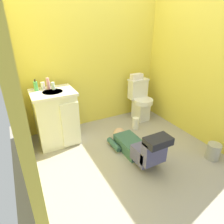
{
  "coord_description": "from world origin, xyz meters",
  "views": [
    {
      "loc": [
        -1.23,
        -1.99,
        1.71
      ],
      "look_at": [
        0.01,
        0.37,
        0.45
      ],
      "focal_mm": 31.08,
      "sensor_mm": 36.0,
      "label": 1
    }
  ],
  "objects_px": {
    "bottle_white": "(43,86)",
    "trash_can": "(213,151)",
    "bottle_pink": "(48,84)",
    "person_plumber": "(138,146)",
    "tissue_box": "(137,77)",
    "bottle_clear": "(53,86)",
    "paper_towel_roll": "(136,123)",
    "vanity_cabinet": "(56,117)",
    "toilet": "(140,100)",
    "faucet": "(50,85)",
    "soap_dispenser": "(36,86)"
  },
  "relations": [
    {
      "from": "soap_dispenser",
      "to": "bottle_clear",
      "type": "relative_size",
      "value": 1.55
    },
    {
      "from": "tissue_box",
      "to": "trash_can",
      "type": "distance_m",
      "value": 1.73
    },
    {
      "from": "faucet",
      "to": "trash_can",
      "type": "height_order",
      "value": "faucet"
    },
    {
      "from": "vanity_cabinet",
      "to": "paper_towel_roll",
      "type": "relative_size",
      "value": 3.91
    },
    {
      "from": "vanity_cabinet",
      "to": "trash_can",
      "type": "bearing_deg",
      "value": -38.62
    },
    {
      "from": "bottle_white",
      "to": "bottle_clear",
      "type": "xyz_separation_m",
      "value": [
        0.12,
        -0.09,
        0.0
      ]
    },
    {
      "from": "vanity_cabinet",
      "to": "trash_can",
      "type": "distance_m",
      "value": 2.26
    },
    {
      "from": "vanity_cabinet",
      "to": "bottle_clear",
      "type": "height_order",
      "value": "bottle_clear"
    },
    {
      "from": "vanity_cabinet",
      "to": "bottle_white",
      "type": "height_order",
      "value": "bottle_white"
    },
    {
      "from": "person_plumber",
      "to": "toilet",
      "type": "bearing_deg",
      "value": 53.98
    },
    {
      "from": "bottle_clear",
      "to": "paper_towel_roll",
      "type": "bearing_deg",
      "value": -14.06
    },
    {
      "from": "toilet",
      "to": "paper_towel_roll",
      "type": "bearing_deg",
      "value": -133.2
    },
    {
      "from": "toilet",
      "to": "bottle_white",
      "type": "bearing_deg",
      "value": 177.32
    },
    {
      "from": "bottle_pink",
      "to": "paper_towel_roll",
      "type": "distance_m",
      "value": 1.56
    },
    {
      "from": "person_plumber",
      "to": "tissue_box",
      "type": "relative_size",
      "value": 4.84
    },
    {
      "from": "toilet",
      "to": "faucet",
      "type": "height_order",
      "value": "faucet"
    },
    {
      "from": "person_plumber",
      "to": "trash_can",
      "type": "relative_size",
      "value": 4.74
    },
    {
      "from": "bottle_clear",
      "to": "paper_towel_roll",
      "type": "relative_size",
      "value": 0.51
    },
    {
      "from": "tissue_box",
      "to": "bottle_white",
      "type": "xyz_separation_m",
      "value": [
        -1.62,
        -0.01,
        0.07
      ]
    },
    {
      "from": "person_plumber",
      "to": "bottle_white",
      "type": "height_order",
      "value": "bottle_white"
    },
    {
      "from": "soap_dispenser",
      "to": "bottle_clear",
      "type": "bearing_deg",
      "value": -14.02
    },
    {
      "from": "vanity_cabinet",
      "to": "faucet",
      "type": "distance_m",
      "value": 0.47
    },
    {
      "from": "vanity_cabinet",
      "to": "faucet",
      "type": "xyz_separation_m",
      "value": [
        -0.0,
        0.15,
        0.45
      ]
    },
    {
      "from": "bottle_pink",
      "to": "trash_can",
      "type": "relative_size",
      "value": 0.74
    },
    {
      "from": "bottle_white",
      "to": "toilet",
      "type": "bearing_deg",
      "value": -2.68
    },
    {
      "from": "trash_can",
      "to": "toilet",
      "type": "bearing_deg",
      "value": 96.91
    },
    {
      "from": "bottle_clear",
      "to": "trash_can",
      "type": "bearing_deg",
      "value": -40.49
    },
    {
      "from": "toilet",
      "to": "bottle_clear",
      "type": "relative_size",
      "value": 6.98
    },
    {
      "from": "bottle_white",
      "to": "bottle_clear",
      "type": "height_order",
      "value": "bottle_clear"
    },
    {
      "from": "bottle_white",
      "to": "trash_can",
      "type": "height_order",
      "value": "bottle_white"
    },
    {
      "from": "soap_dispenser",
      "to": "paper_towel_roll",
      "type": "xyz_separation_m",
      "value": [
        1.46,
        -0.37,
        -0.78
      ]
    },
    {
      "from": "bottle_pink",
      "to": "paper_towel_roll",
      "type": "height_order",
      "value": "bottle_pink"
    },
    {
      "from": "bottle_clear",
      "to": "paper_towel_roll",
      "type": "distance_m",
      "value": 1.49
    },
    {
      "from": "bottle_pink",
      "to": "trash_can",
      "type": "distance_m",
      "value": 2.46
    },
    {
      "from": "faucet",
      "to": "bottle_pink",
      "type": "xyz_separation_m",
      "value": [
        -0.02,
        -0.03,
        0.03
      ]
    },
    {
      "from": "faucet",
      "to": "soap_dispenser",
      "type": "relative_size",
      "value": 0.6
    },
    {
      "from": "toilet",
      "to": "vanity_cabinet",
      "type": "bearing_deg",
      "value": -177.11
    },
    {
      "from": "toilet",
      "to": "faucet",
      "type": "xyz_separation_m",
      "value": [
        -1.57,
        0.07,
        0.5
      ]
    },
    {
      "from": "person_plumber",
      "to": "tissue_box",
      "type": "xyz_separation_m",
      "value": [
        0.67,
        1.07,
        0.62
      ]
    },
    {
      "from": "soap_dispenser",
      "to": "bottle_pink",
      "type": "height_order",
      "value": "same"
    },
    {
      "from": "soap_dispenser",
      "to": "paper_towel_roll",
      "type": "relative_size",
      "value": 0.79
    },
    {
      "from": "person_plumber",
      "to": "tissue_box",
      "type": "bearing_deg",
      "value": 58.04
    },
    {
      "from": "toilet",
      "to": "bottle_pink",
      "type": "distance_m",
      "value": 1.69
    },
    {
      "from": "person_plumber",
      "to": "bottle_pink",
      "type": "relative_size",
      "value": 6.45
    },
    {
      "from": "vanity_cabinet",
      "to": "trash_can",
      "type": "xyz_separation_m",
      "value": [
        1.75,
        -1.4,
        -0.31
      ]
    },
    {
      "from": "faucet",
      "to": "bottle_white",
      "type": "height_order",
      "value": "bottle_white"
    },
    {
      "from": "faucet",
      "to": "bottle_clear",
      "type": "bearing_deg",
      "value": -66.06
    },
    {
      "from": "bottle_pink",
      "to": "bottle_white",
      "type": "bearing_deg",
      "value": 148.87
    },
    {
      "from": "faucet",
      "to": "bottle_pink",
      "type": "relative_size",
      "value": 0.61
    },
    {
      "from": "tissue_box",
      "to": "trash_can",
      "type": "xyz_separation_m",
      "value": [
        0.22,
        -1.57,
        -0.69
      ]
    }
  ]
}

